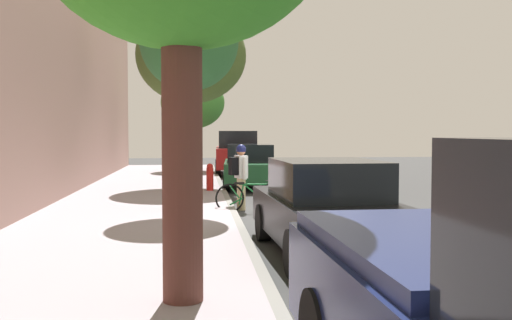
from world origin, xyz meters
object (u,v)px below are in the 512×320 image
object	(u,v)px
street_tree_far_end	(189,46)
parked_sedan_green_second	(250,166)
street_tree_mid_block	(191,56)
cyclist_with_backpack	(240,170)
fire_hydrant	(210,177)
parked_sedan_black_mid	(327,208)
street_tree_near_cyclist	(193,103)
parked_suv_red_nearest	(237,152)
bicycle_at_curb	(250,197)

from	to	relation	value
street_tree_far_end	parked_sedan_green_second	bearing A→B (deg)	-106.77
parked_sedan_green_second	street_tree_mid_block	distance (m)	4.29
cyclist_with_backpack	fire_hydrant	distance (m)	3.63
parked_sedan_black_mid	fire_hydrant	world-z (taller)	parked_sedan_black_mid
street_tree_near_cyclist	street_tree_mid_block	size ratio (longest dim) A/B	0.75
parked_suv_red_nearest	parked_sedan_black_mid	bearing A→B (deg)	90.61
bicycle_at_curb	cyclist_with_backpack	world-z (taller)	cyclist_with_backpack
parked_sedan_green_second	cyclist_with_backpack	distance (m)	5.90
cyclist_with_backpack	street_tree_mid_block	xyz separation A→B (m)	(1.24, -5.25, 3.48)
parked_sedan_green_second	fire_hydrant	bearing A→B (deg)	57.73
street_tree_near_cyclist	street_tree_far_end	distance (m)	14.36
fire_hydrant	bicycle_at_curb	bearing A→B (deg)	102.65
parked_sedan_green_second	street_tree_mid_block	world-z (taller)	street_tree_mid_block
street_tree_mid_block	street_tree_far_end	xyz separation A→B (m)	(-0.00, 6.12, -0.53)
parked_sedan_green_second	street_tree_mid_block	size ratio (longest dim) A/B	0.76
cyclist_with_backpack	street_tree_far_end	world-z (taller)	street_tree_far_end
bicycle_at_curb	street_tree_near_cyclist	bearing A→B (deg)	-84.00
street_tree_near_cyclist	cyclist_with_backpack	bearing A→B (deg)	95.25
street_tree_near_cyclist	street_tree_far_end	size ratio (longest dim) A/B	0.87
parked_sedan_green_second	cyclist_with_backpack	bearing A→B (deg)	82.35
street_tree_near_cyclist	street_tree_far_end	world-z (taller)	street_tree_far_end
street_tree_mid_block	cyclist_with_backpack	bearing A→B (deg)	103.27
parked_sedan_black_mid	street_tree_mid_block	world-z (taller)	street_tree_mid_block
parked_sedan_green_second	cyclist_with_backpack	world-z (taller)	cyclist_with_backpack
parked_sedan_green_second	street_tree_far_end	xyz separation A→B (m)	(2.02, 6.71, 3.20)
parked_suv_red_nearest	street_tree_near_cyclist	bearing A→B (deg)	-28.71
street_tree_mid_block	street_tree_far_end	bearing A→B (deg)	90.00
bicycle_at_curb	parked_sedan_black_mid	bearing A→B (deg)	98.46
bicycle_at_curb	cyclist_with_backpack	size ratio (longest dim) A/B	1.06
cyclist_with_backpack	street_tree_near_cyclist	distance (m)	13.73
parked_sedan_green_second	street_tree_near_cyclist	xyz separation A→B (m)	(2.02, -7.63, 2.57)
street_tree_near_cyclist	street_tree_mid_block	xyz separation A→B (m)	(0.00, 8.23, 1.16)
parked_sedan_black_mid	bicycle_at_curb	xyz separation A→B (m)	(0.76, -5.08, -0.37)
parked_sedan_green_second	parked_sedan_black_mid	bearing A→B (deg)	90.99
parked_suv_red_nearest	parked_sedan_black_mid	world-z (taller)	parked_suv_red_nearest
bicycle_at_curb	street_tree_mid_block	distance (m)	7.17
cyclist_with_backpack	bicycle_at_curb	bearing A→B (deg)	117.01
parked_sedan_green_second	fire_hydrant	world-z (taller)	parked_sedan_green_second
parked_suv_red_nearest	bicycle_at_curb	xyz separation A→B (m)	(0.57, 12.81, -0.65)
parked_suv_red_nearest	cyclist_with_backpack	distance (m)	12.39
street_tree_near_cyclist	parked_sedan_green_second	bearing A→B (deg)	104.84
parked_suv_red_nearest	parked_sedan_black_mid	size ratio (longest dim) A/B	1.07
street_tree_far_end	parked_sedan_black_mid	bearing A→B (deg)	115.49
parked_sedan_black_mid	street_tree_mid_block	bearing A→B (deg)	-78.36
bicycle_at_curb	parked_sedan_green_second	bearing A→B (deg)	-95.09
parked_suv_red_nearest	street_tree_near_cyclist	world-z (taller)	street_tree_near_cyclist
parked_suv_red_nearest	street_tree_far_end	bearing A→B (deg)	81.29
street_tree_near_cyclist	street_tree_mid_block	distance (m)	8.31
parked_sedan_black_mid	fire_hydrant	distance (m)	9.22
cyclist_with_backpack	street_tree_far_end	size ratio (longest dim) A/B	0.32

